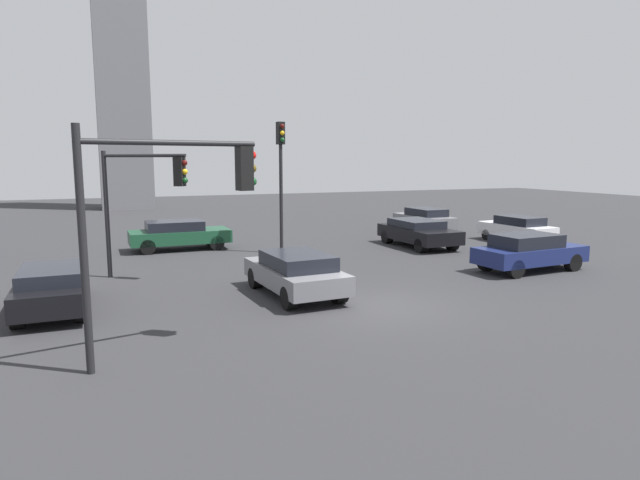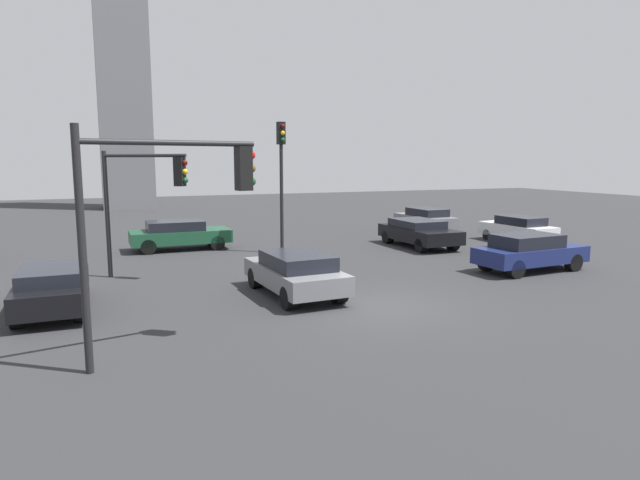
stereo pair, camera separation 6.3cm
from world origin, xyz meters
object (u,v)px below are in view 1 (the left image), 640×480
at_px(car_0, 296,272).
at_px(car_6, 418,232).
at_px(traffic_light_0, 144,187).
at_px(traffic_light_1, 281,164).
at_px(car_8, 53,287).
at_px(car_2, 424,219).
at_px(car_1, 529,251).
at_px(car_5, 517,229).
at_px(car_3, 179,234).
at_px(traffic_light_2, 171,196).

height_order(car_0, car_6, car_0).
relative_size(traffic_light_0, traffic_light_1, 0.77).
bearing_deg(car_0, traffic_light_1, -18.39).
bearing_deg(car_8, car_2, -61.26).
bearing_deg(traffic_light_1, car_6, 78.07).
bearing_deg(traffic_light_1, car_8, -58.15).
bearing_deg(car_1, car_6, 92.07).
bearing_deg(car_8, car_5, -76.21).
xyz_separation_m(traffic_light_1, car_6, (6.85, -0.80, -3.37)).
height_order(car_2, car_3, car_2).
distance_m(traffic_light_0, traffic_light_2, 8.32).
bearing_deg(car_3, car_2, 3.17).
relative_size(traffic_light_1, car_0, 1.32).
xyz_separation_m(traffic_light_1, car_5, (12.31, -1.64, -3.37)).
relative_size(car_1, car_6, 0.97).
bearing_deg(traffic_light_1, car_5, 77.16).
relative_size(traffic_light_2, car_8, 1.11).
bearing_deg(traffic_light_1, car_2, 104.59).
xyz_separation_m(traffic_light_1, car_2, (10.10, 3.65, -3.33)).
height_order(traffic_light_2, car_2, traffic_light_2).
relative_size(car_2, car_5, 1.04).
bearing_deg(car_3, car_6, -18.08).
height_order(car_1, car_8, car_1).
distance_m(traffic_light_2, car_1, 14.81).
height_order(traffic_light_1, car_0, traffic_light_1).
distance_m(car_3, car_5, 17.15).
bearing_deg(car_6, car_0, -52.31).
relative_size(traffic_light_1, car_5, 1.45).
distance_m(traffic_light_1, car_2, 11.25).
xyz_separation_m(traffic_light_0, car_8, (-2.87, -3.32, -2.62)).
bearing_deg(car_5, car_2, 19.28).
relative_size(traffic_light_0, car_6, 0.99).
relative_size(traffic_light_0, car_2, 1.08).
bearing_deg(car_8, car_3, -26.75).
bearing_deg(traffic_light_1, car_3, -127.70).
distance_m(car_0, car_5, 15.70).
distance_m(car_5, car_8, 22.08).
distance_m(traffic_light_1, car_3, 6.08).
height_order(traffic_light_1, traffic_light_2, traffic_light_1).
bearing_deg(traffic_light_1, traffic_light_0, -65.47).
height_order(traffic_light_1, car_8, traffic_light_1).
bearing_deg(car_6, car_3, -107.87).
height_order(traffic_light_1, car_2, traffic_light_1).
bearing_deg(car_5, car_6, 77.91).
height_order(car_0, car_8, car_0).
bearing_deg(car_8, car_0, -97.36).
bearing_deg(car_6, traffic_light_1, -96.98).
distance_m(traffic_light_0, car_0, 6.45).
relative_size(car_6, car_8, 1.04).
bearing_deg(traffic_light_1, car_0, -20.49).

